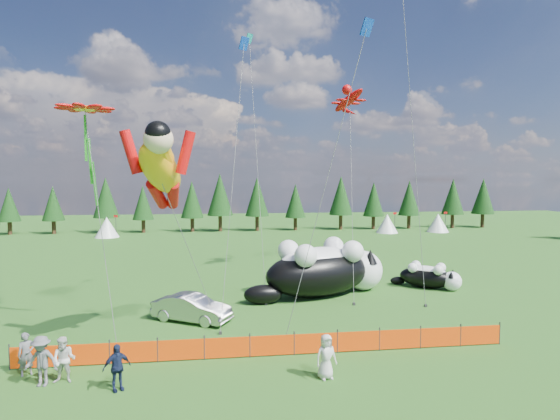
% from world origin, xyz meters
% --- Properties ---
extents(ground, '(160.00, 160.00, 0.00)m').
position_xyz_m(ground, '(0.00, 0.00, 0.00)').
color(ground, '#0D3A0A').
rests_on(ground, ground).
extents(safety_fence, '(22.06, 0.06, 1.10)m').
position_xyz_m(safety_fence, '(0.00, -3.00, 0.50)').
color(safety_fence, '#262626').
rests_on(safety_fence, ground).
extents(tree_line, '(90.00, 4.00, 8.00)m').
position_xyz_m(tree_line, '(0.00, 45.00, 4.00)').
color(tree_line, black).
rests_on(tree_line, ground).
extents(festival_tents, '(50.00, 3.20, 2.80)m').
position_xyz_m(festival_tents, '(11.00, 40.00, 1.40)').
color(festival_tents, white).
rests_on(festival_tents, ground).
extents(cat_large, '(10.22, 6.18, 3.82)m').
position_xyz_m(cat_large, '(4.73, 6.88, 1.81)').
color(cat_large, black).
rests_on(cat_large, ground).
extents(cat_small, '(4.40, 3.71, 1.84)m').
position_xyz_m(cat_small, '(12.75, 7.81, 0.88)').
color(cat_small, black).
rests_on(cat_small, ground).
extents(car, '(4.72, 3.55, 1.49)m').
position_xyz_m(car, '(-3.93, 2.43, 0.74)').
color(car, '#ACABB0').
rests_on(car, ground).
extents(spectator_a, '(0.76, 0.68, 1.75)m').
position_xyz_m(spectator_a, '(-10.08, -3.60, 0.87)').
color(spectator_a, '#5C5C61').
rests_on(spectator_a, ground).
extents(spectator_b, '(0.91, 0.58, 1.82)m').
position_xyz_m(spectator_b, '(-8.32, -4.50, 0.91)').
color(spectator_b, silver).
rests_on(spectator_b, ground).
extents(spectator_c, '(1.17, 0.99, 1.77)m').
position_xyz_m(spectator_c, '(-6.13, -5.42, 0.89)').
color(spectator_c, '#161E3C').
rests_on(spectator_c, ground).
extents(spectator_d, '(1.34, 0.82, 1.95)m').
position_xyz_m(spectator_d, '(-9.09, -4.66, 0.98)').
color(spectator_d, '#5C5C61').
rests_on(spectator_d, ground).
extents(spectator_e, '(0.97, 0.75, 1.78)m').
position_xyz_m(spectator_e, '(1.89, -5.44, 0.89)').
color(spectator_e, silver).
rests_on(spectator_e, ground).
extents(superhero_kite, '(5.26, 6.49, 11.12)m').
position_xyz_m(superhero_kite, '(-4.95, -1.31, 8.37)').
color(superhero_kite, '#FFAC0D').
rests_on(superhero_kite, ground).
extents(gecko_kite, '(4.46, 12.32, 17.19)m').
position_xyz_m(gecko_kite, '(8.21, 13.56, 14.43)').
color(gecko_kite, red).
rests_on(gecko_kite, ground).
extents(flower_kite, '(4.04, 5.47, 12.17)m').
position_xyz_m(flower_kite, '(-9.14, 1.87, 11.40)').
color(flower_kite, red).
rests_on(flower_kite, ground).
extents(diamond_kite_a, '(2.13, 5.57, 17.24)m').
position_xyz_m(diamond_kite_a, '(-0.85, 4.99, 15.44)').
color(diamond_kite_a, '#0C3BBA').
rests_on(diamond_kite_a, ground).
extents(diamond_kite_c, '(4.38, 0.72, 15.72)m').
position_xyz_m(diamond_kite_c, '(4.30, -2.21, 14.21)').
color(diamond_kite_c, '#0C3BBA').
rests_on(diamond_kite_c, ground).
extents(diamond_kite_d, '(1.00, 9.14, 20.90)m').
position_xyz_m(diamond_kite_d, '(0.07, 13.16, 18.01)').
color(diamond_kite_d, '#0DA5A3').
rests_on(diamond_kite_d, ground).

